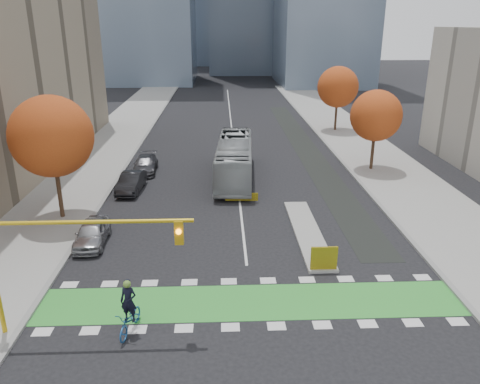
{
  "coord_description": "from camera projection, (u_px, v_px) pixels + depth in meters",
  "views": [
    {
      "loc": [
        -1.27,
        -17.37,
        12.39
      ],
      "look_at": [
        -0.23,
        8.45,
        3.0
      ],
      "focal_mm": 35.0,
      "sensor_mm": 36.0,
      "label": 1
    }
  ],
  "objects": [
    {
      "name": "bus",
      "position": [
        235.0,
        159.0,
        38.99
      ],
      "size": [
        3.5,
        12.12,
        3.34
      ],
      "primitive_type": "imported",
      "rotation": [
        0.0,
        0.0,
        -0.06
      ],
      "color": "#9CA1A3",
      "rests_on": "ground"
    },
    {
      "name": "parked_car_c",
      "position": [
        145.0,
        164.0,
        40.94
      ],
      "size": [
        2.07,
        4.78,
        1.37
      ],
      "primitive_type": "imported",
      "rotation": [
        0.0,
        0.0,
        0.03
      ],
      "color": "#444348",
      "rests_on": "ground"
    },
    {
      "name": "cyclist",
      "position": [
        130.0,
        315.0,
        19.65
      ],
      "size": [
        1.17,
        2.24,
        2.47
      ],
      "rotation": [
        0.0,
        0.0,
        -0.21
      ],
      "color": "#1D4C86",
      "rests_on": "ground"
    },
    {
      "name": "tree_east_near",
      "position": [
        376.0,
        116.0,
        40.05
      ],
      "size": [
        4.4,
        4.4,
        7.08
      ],
      "color": "#332114",
      "rests_on": "ground"
    },
    {
      "name": "tree_east_far",
      "position": [
        338.0,
        87.0,
        54.96
      ],
      "size": [
        4.8,
        4.8,
        7.65
      ],
      "color": "#332114",
      "rests_on": "ground"
    },
    {
      "name": "tree_west",
      "position": [
        52.0,
        136.0,
        29.49
      ],
      "size": [
        5.2,
        5.2,
        8.22
      ],
      "color": "#332114",
      "rests_on": "ground"
    },
    {
      "name": "curb_east",
      "position": [
        355.0,
        176.0,
        39.73
      ],
      "size": [
        0.3,
        120.0,
        0.16
      ],
      "primitive_type": "cube",
      "color": "gray",
      "rests_on": "ground"
    },
    {
      "name": "hazard_board",
      "position": [
        324.0,
        258.0,
        24.42
      ],
      "size": [
        1.4,
        0.12,
        1.3
      ],
      "primitive_type": "cube",
      "color": "yellow",
      "rests_on": "median_island"
    },
    {
      "name": "parked_car_a",
      "position": [
        92.0,
        233.0,
        27.57
      ],
      "size": [
        1.8,
        4.2,
        1.41
      ],
      "primitive_type": "imported",
      "rotation": [
        0.0,
        0.0,
        0.03
      ],
      "color": "#939498",
      "rests_on": "ground"
    },
    {
      "name": "sidewalk_east",
      "position": [
        395.0,
        176.0,
        39.86
      ],
      "size": [
        7.0,
        120.0,
        0.15
      ],
      "primitive_type": "cube",
      "color": "gray",
      "rests_on": "ground"
    },
    {
      "name": "bike_lane_paint",
      "position": [
        305.0,
        148.0,
        49.05
      ],
      "size": [
        2.5,
        50.0,
        0.01
      ],
      "primitive_type": "cube",
      "color": "black",
      "rests_on": "ground"
    },
    {
      "name": "bike_crossing",
      "position": [
        251.0,
        302.0,
        22.0
      ],
      "size": [
        20.0,
        3.0,
        0.01
      ],
      "primitive_type": "cube",
      "color": "green",
      "rests_on": "ground"
    },
    {
      "name": "ground",
      "position": [
        253.0,
        321.0,
        20.59
      ],
      "size": [
        300.0,
        300.0,
        0.0
      ],
      "primitive_type": "plane",
      "color": "black",
      "rests_on": "ground"
    },
    {
      "name": "curb_west",
      "position": [
        118.0,
        179.0,
        38.97
      ],
      "size": [
        0.3,
        120.0,
        0.16
      ],
      "primitive_type": "cube",
      "color": "gray",
      "rests_on": "ground"
    },
    {
      "name": "median_island",
      "position": [
        307.0,
        232.0,
        29.17
      ],
      "size": [
        1.6,
        10.0,
        0.16
      ],
      "primitive_type": "cube",
      "color": "gray",
      "rests_on": "ground"
    },
    {
      "name": "sidewalk_west",
      "position": [
        75.0,
        180.0,
        38.84
      ],
      "size": [
        7.0,
        120.0,
        0.15
      ],
      "primitive_type": "cube",
      "color": "gray",
      "rests_on": "ground"
    },
    {
      "name": "parked_car_b",
      "position": [
        131.0,
        182.0,
        36.21
      ],
      "size": [
        1.81,
        4.5,
        1.45
      ],
      "primitive_type": "imported",
      "rotation": [
        0.0,
        0.0,
        -0.06
      ],
      "color": "black",
      "rests_on": "ground"
    },
    {
      "name": "centre_line",
      "position": [
        232.0,
        128.0,
        58.16
      ],
      "size": [
        0.15,
        70.0,
        0.01
      ],
      "primitive_type": "cube",
      "color": "silver",
      "rests_on": "ground"
    },
    {
      "name": "traffic_signal_west",
      "position": [
        54.0,
        248.0,
        18.44
      ],
      "size": [
        8.53,
        0.56,
        5.2
      ],
      "color": "#BF9914",
      "rests_on": "ground"
    }
  ]
}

